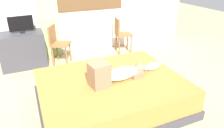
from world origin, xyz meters
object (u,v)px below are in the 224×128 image
object	(u,v)px
person_lying	(116,73)
chair_by_desk	(57,42)
bed	(111,93)
tv_monitor	(21,24)
cup	(32,27)
cat	(152,66)
desk	(23,50)
chair_spare	(121,33)

from	to	relation	value
person_lying	chair_by_desk	world-z (taller)	chair_by_desk
bed	tv_monitor	size ratio (longest dim) A/B	4.45
cup	tv_monitor	bearing A→B (deg)	-134.42
cat	desk	bearing A→B (deg)	132.76
chair_by_desk	cup	bearing A→B (deg)	139.79
desk	chair_by_desk	xyz separation A→B (m)	(0.71, -0.15, 0.14)
bed	cup	distance (m)	2.52
person_lying	tv_monitor	distance (m)	2.44
person_lying	chair_by_desk	size ratio (longest dim) A/B	1.10
cup	chair_spare	bearing A→B (deg)	-8.81
person_lying	desk	bearing A→B (deg)	120.05
person_lying	chair_by_desk	distance (m)	2.03
desk	chair_spare	world-z (taller)	chair_spare
bed	cup	world-z (taller)	cup
cat	chair_spare	bearing A→B (deg)	78.89
tv_monitor	chair_spare	xyz separation A→B (m)	(2.22, -0.09, -0.41)
bed	chair_spare	bearing A→B (deg)	60.63
person_lying	chair_spare	xyz separation A→B (m)	(1.05, 2.02, -0.07)
cat	cup	distance (m)	2.79
person_lying	desk	xyz separation A→B (m)	(-1.23, 2.12, -0.21)
desk	cup	bearing A→B (deg)	38.75
tv_monitor	chair_by_desk	distance (m)	0.79
chair_spare	cat	bearing A→B (deg)	-101.11
person_lying	desk	distance (m)	2.46
desk	chair_spare	xyz separation A→B (m)	(2.27, -0.09, 0.14)
desk	chair_by_desk	bearing A→B (deg)	-12.25
desk	person_lying	bearing A→B (deg)	-59.95
desk	chair_spare	bearing A→B (deg)	-2.35
person_lying	bed	bearing A→B (deg)	142.34
person_lying	cup	world-z (taller)	cup
cat	tv_monitor	size ratio (longest dim) A/B	0.74
cup	chair_spare	distance (m)	2.05
bed	cat	size ratio (longest dim) A/B	6.01
bed	cup	size ratio (longest dim) A/B	25.12
desk	chair_spare	size ratio (longest dim) A/B	1.05
cat	cup	world-z (taller)	cup
tv_monitor	cat	bearing A→B (deg)	-48.12
cat	desk	xyz separation A→B (m)	(-1.89, 2.05, -0.16)
bed	desk	distance (m)	2.38
cat	desk	world-z (taller)	desk
cat	chair_by_desk	distance (m)	2.23
cat	bed	bearing A→B (deg)	-178.08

